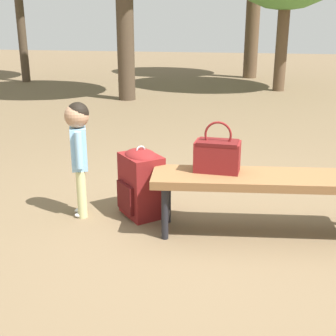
# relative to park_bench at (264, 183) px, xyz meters

# --- Properties ---
(ground_plane) EXTENTS (40.00, 40.00, 0.00)m
(ground_plane) POSITION_rel_park_bench_xyz_m (0.45, 0.11, -0.39)
(ground_plane) COLOR brown
(ground_plane) RESTS_ON ground
(park_bench) EXTENTS (1.64, 0.61, 0.45)m
(park_bench) POSITION_rel_park_bench_xyz_m (0.00, 0.00, 0.00)
(park_bench) COLOR brown
(park_bench) RESTS_ON ground
(handbag) EXTENTS (0.33, 0.19, 0.37)m
(handbag) POSITION_rel_park_bench_xyz_m (0.34, -0.02, 0.18)
(handbag) COLOR maroon
(handbag) RESTS_ON park_bench
(child_standing) EXTENTS (0.19, 0.23, 0.91)m
(child_standing) POSITION_rel_park_bench_xyz_m (1.41, -0.04, 0.21)
(child_standing) COLOR #CCCC8C
(child_standing) RESTS_ON ground
(backpack_large) EXTENTS (0.41, 0.42, 0.58)m
(backpack_large) POSITION_rel_park_bench_xyz_m (0.95, -0.14, -0.11)
(backpack_large) COLOR maroon
(backpack_large) RESTS_ON ground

